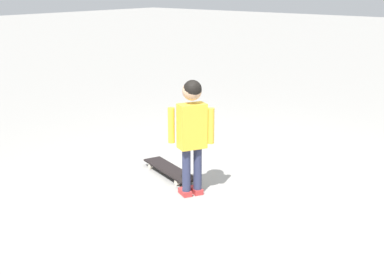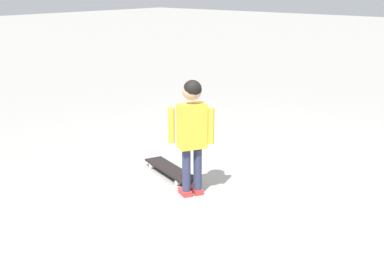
% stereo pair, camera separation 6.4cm
% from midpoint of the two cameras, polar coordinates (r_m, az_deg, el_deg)
% --- Properties ---
extents(ground_plane, '(50.00, 50.00, 0.00)m').
position_cam_midpoint_polar(ground_plane, '(4.93, 4.77, -5.83)').
color(ground_plane, gray).
extents(child_person, '(0.28, 0.34, 1.06)m').
position_cam_midpoint_polar(child_person, '(4.61, -0.41, 1.27)').
color(child_person, '#2D3351').
rests_on(child_person, ground).
extents(skateboard, '(0.43, 0.80, 0.07)m').
position_cam_midpoint_polar(skateboard, '(5.27, -2.78, -3.56)').
color(skateboard, black).
rests_on(skateboard, ground).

